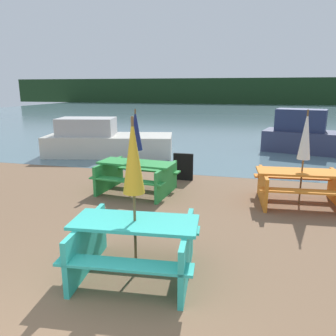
# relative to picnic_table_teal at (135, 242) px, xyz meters

# --- Properties ---
(water) EXTENTS (60.00, 50.00, 0.00)m
(water) POSITION_rel_picnic_table_teal_xyz_m (-0.32, 30.44, -0.47)
(water) COLOR slate
(water) RESTS_ON ground_plane
(far_treeline) EXTENTS (80.00, 1.60, 4.00)m
(far_treeline) POSITION_rel_picnic_table_teal_xyz_m (-0.32, 50.44, 1.53)
(far_treeline) COLOR #193319
(far_treeline) RESTS_ON water
(picnic_table_teal) EXTENTS (1.80, 1.53, 0.79)m
(picnic_table_teal) POSITION_rel_picnic_table_teal_xyz_m (0.00, 0.00, 0.00)
(picnic_table_teal) COLOR #33B7A8
(picnic_table_teal) RESTS_ON ground_plane
(picnic_table_green) EXTENTS (1.96, 1.56, 0.76)m
(picnic_table_green) POSITION_rel_picnic_table_teal_xyz_m (-1.21, 3.48, -0.01)
(picnic_table_green) COLOR green
(picnic_table_green) RESTS_ON ground_plane
(picnic_table_orange) EXTENTS (1.99, 1.53, 0.75)m
(picnic_table_orange) POSITION_rel_picnic_table_teal_xyz_m (2.57, 3.54, -0.01)
(picnic_table_orange) COLOR orange
(picnic_table_orange) RESTS_ON ground_plane
(umbrella_navy) EXTENTS (0.31, 0.31, 2.03)m
(umbrella_navy) POSITION_rel_picnic_table_teal_xyz_m (-1.21, 3.48, 1.06)
(umbrella_navy) COLOR brown
(umbrella_navy) RESTS_ON ground_plane
(umbrella_white) EXTENTS (0.27, 0.27, 2.07)m
(umbrella_white) POSITION_rel_picnic_table_teal_xyz_m (2.57, 3.54, 1.06)
(umbrella_white) COLOR brown
(umbrella_white) RESTS_ON ground_plane
(umbrella_gold) EXTENTS (0.29, 0.29, 2.17)m
(umbrella_gold) POSITION_rel_picnic_table_teal_xyz_m (-0.00, 0.00, 1.18)
(umbrella_gold) COLOR brown
(umbrella_gold) RESTS_ON ground_plane
(boat) EXTENTS (4.99, 2.75, 1.41)m
(boat) POSITION_rel_picnic_table_teal_xyz_m (-3.92, 7.56, 0.06)
(boat) COLOR beige
(boat) RESTS_ON water
(boat_second) EXTENTS (4.44, 2.49, 1.69)m
(boat_second) POSITION_rel_picnic_table_teal_xyz_m (3.92, 10.02, 0.15)
(boat_second) COLOR #333856
(boat_second) RESTS_ON water
(signboard) EXTENTS (0.55, 0.08, 0.75)m
(signboard) POSITION_rel_picnic_table_teal_xyz_m (-0.32, 4.84, -0.10)
(signboard) COLOR black
(signboard) RESTS_ON ground_plane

